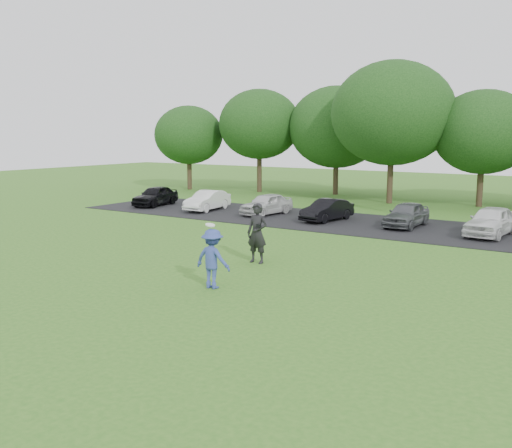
{
  "coord_description": "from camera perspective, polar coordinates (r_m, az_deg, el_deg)",
  "views": [
    {
      "loc": [
        10.33,
        -12.24,
        4.32
      ],
      "look_at": [
        0.0,
        3.5,
        1.3
      ],
      "focal_mm": 40.0,
      "sensor_mm": 36.0,
      "label": 1
    }
  ],
  "objects": [
    {
      "name": "parking_lot",
      "position": [
        27.61,
        10.88,
        -0.02
      ],
      "size": [
        32.0,
        6.5,
        0.03
      ],
      "primitive_type": "cube",
      "color": "black",
      "rests_on": "ground"
    },
    {
      "name": "ground",
      "position": [
        16.59,
        -6.68,
        -6.05
      ],
      "size": [
        100.0,
        100.0,
        0.0
      ],
      "primitive_type": "plane",
      "color": "#336D1F",
      "rests_on": "ground"
    },
    {
      "name": "tree_row",
      "position": [
        36.1,
        19.41,
        9.54
      ],
      "size": [
        42.39,
        9.85,
        8.64
      ],
      "color": "#38281C",
      "rests_on": "ground"
    },
    {
      "name": "parked_cars",
      "position": [
        27.03,
        13.13,
        0.98
      ],
      "size": [
        28.17,
        4.47,
        1.24
      ],
      "color": "black",
      "rests_on": "parking_lot"
    },
    {
      "name": "camera_bystander",
      "position": [
        19.0,
        0.12,
        -0.93
      ],
      "size": [
        0.75,
        0.51,
        2.02
      ],
      "color": "black",
      "rests_on": "ground"
    },
    {
      "name": "frisbee_player",
      "position": [
        16.0,
        -4.36,
        -3.47
      ],
      "size": [
        1.11,
        0.66,
        1.84
      ],
      "color": "#37499B",
      "rests_on": "ground"
    }
  ]
}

